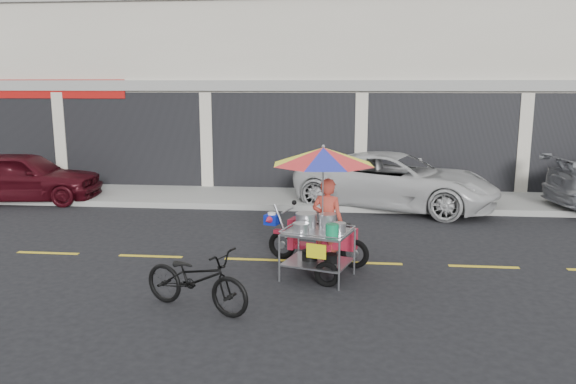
# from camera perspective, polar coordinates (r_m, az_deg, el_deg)

# --- Properties ---
(ground) EXTENTS (90.00, 90.00, 0.00)m
(ground) POSITION_cam_1_polar(r_m,az_deg,el_deg) (10.18, 8.15, -7.17)
(ground) COLOR black
(sidewalk) EXTENTS (45.00, 3.00, 0.15)m
(sidewalk) POSITION_cam_1_polar(r_m,az_deg,el_deg) (15.48, 7.38, -0.60)
(sidewalk) COLOR gray
(sidewalk) RESTS_ON ground
(shophouse_block) EXTENTS (36.00, 8.11, 10.40)m
(shophouse_block) POSITION_cam_1_polar(r_m,az_deg,el_deg) (20.55, 15.40, 13.59)
(shophouse_block) COLOR beige
(shophouse_block) RESTS_ON ground
(centerline) EXTENTS (42.00, 0.10, 0.01)m
(centerline) POSITION_cam_1_polar(r_m,az_deg,el_deg) (10.17, 8.15, -7.15)
(centerline) COLOR gold
(centerline) RESTS_ON ground
(maroon_sedan) EXTENTS (4.20, 2.07, 1.38)m
(maroon_sedan) POSITION_cam_1_polar(r_m,az_deg,el_deg) (16.72, -25.32, 1.42)
(maroon_sedan) COLOR #390810
(maroon_sedan) RESTS_ON ground
(white_pickup) EXTENTS (5.59, 3.94, 1.42)m
(white_pickup) POSITION_cam_1_polar(r_m,az_deg,el_deg) (14.63, 10.92, 1.14)
(white_pickup) COLOR beige
(white_pickup) RESTS_ON ground
(near_bicycle) EXTENTS (1.83, 1.21, 0.91)m
(near_bicycle) POSITION_cam_1_polar(r_m,az_deg,el_deg) (8.06, -9.31, -8.69)
(near_bicycle) COLOR black
(near_bicycle) RESTS_ON ground
(food_vendor_rig) EXTENTS (2.17, 2.18, 2.21)m
(food_vendor_rig) POSITION_cam_1_polar(r_m,az_deg,el_deg) (9.28, 3.56, -0.01)
(food_vendor_rig) COLOR black
(food_vendor_rig) RESTS_ON ground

